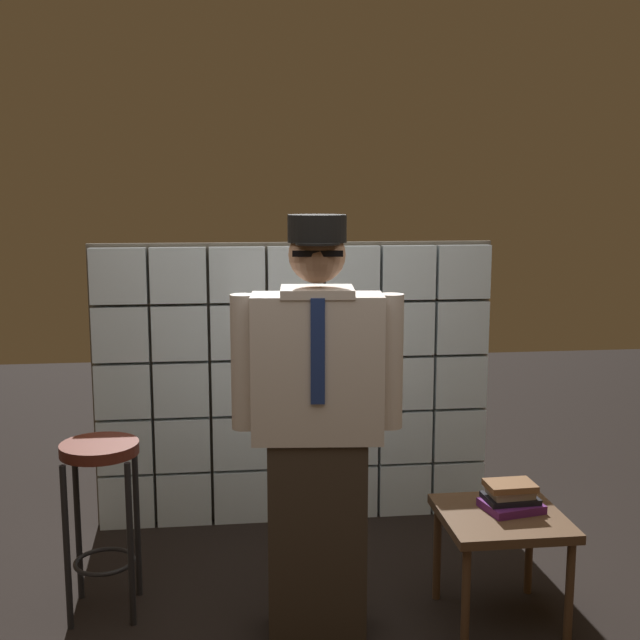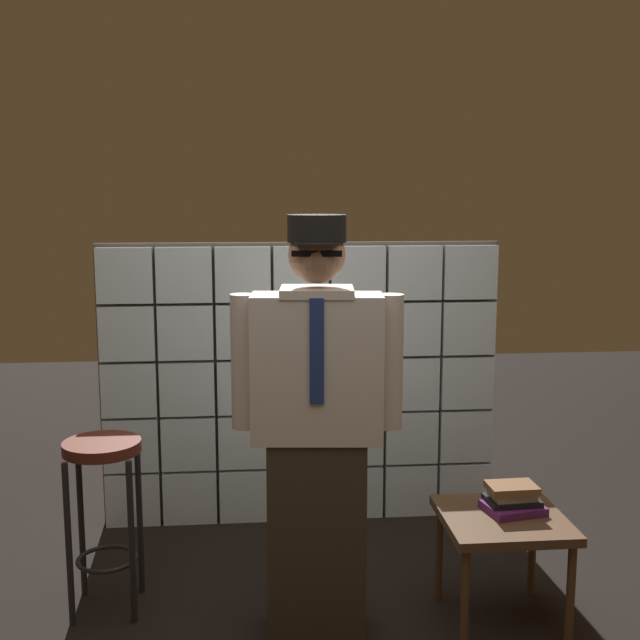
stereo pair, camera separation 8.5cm
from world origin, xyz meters
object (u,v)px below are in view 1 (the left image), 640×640
object	(u,v)px
standing_person	(317,422)
book_stack	(511,497)
bar_stool	(101,487)
side_table	(501,527)

from	to	relation	value
standing_person	book_stack	distance (m)	0.93
standing_person	bar_stool	world-z (taller)	standing_person
bar_stool	standing_person	bearing A→B (deg)	-16.30
side_table	book_stack	xyz separation A→B (m)	(0.05, 0.04, 0.12)
side_table	book_stack	bearing A→B (deg)	37.39
bar_stool	side_table	bearing A→B (deg)	-9.50
bar_stool	side_table	distance (m)	1.75
bar_stool	side_table	size ratio (longest dim) A/B	1.50
bar_stool	book_stack	distance (m)	1.79
bar_stool	book_stack	bearing A→B (deg)	-7.98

